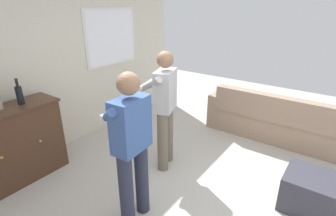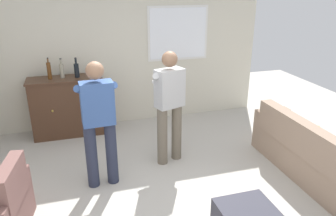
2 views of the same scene
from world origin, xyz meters
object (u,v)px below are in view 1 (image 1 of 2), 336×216
(couch, at_px, (280,124))
(person_standing_left, at_px, (131,144))
(bottle_spirits_clear, at_px, (19,94))
(ottoman, at_px, (310,191))
(sideboard_cabinet, at_px, (13,146))
(person_standing_right, at_px, (164,106))

(couch, height_order, person_standing_left, person_standing_left)
(bottle_spirits_clear, distance_m, ottoman, 3.72)
(sideboard_cabinet, distance_m, person_standing_right, 2.04)
(bottle_spirits_clear, relative_size, ottoman, 0.59)
(person_standing_left, height_order, person_standing_right, same)
(person_standing_left, bearing_deg, person_standing_right, 18.20)
(ottoman, relative_size, person_standing_left, 0.34)
(couch, bearing_deg, sideboard_cabinet, 140.52)
(sideboard_cabinet, height_order, person_standing_left, person_standing_left)
(bottle_spirits_clear, bearing_deg, sideboard_cabinet, 177.74)
(bottle_spirits_clear, xyz_separation_m, person_standing_right, (1.22, -1.38, -0.23))
(person_standing_right, bearing_deg, sideboard_cabinet, 135.89)
(person_standing_left, bearing_deg, ottoman, -50.07)
(bottle_spirits_clear, bearing_deg, couch, -41.41)
(bottle_spirits_clear, height_order, person_standing_right, person_standing_right)
(person_standing_left, relative_size, person_standing_right, 1.00)
(bottle_spirits_clear, bearing_deg, person_standing_left, -83.63)
(person_standing_left, bearing_deg, couch, -17.29)
(sideboard_cabinet, height_order, bottle_spirits_clear, bottle_spirits_clear)
(bottle_spirits_clear, height_order, ottoman, bottle_spirits_clear)
(ottoman, bearing_deg, person_standing_right, 98.11)
(ottoman, bearing_deg, person_standing_left, 129.93)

